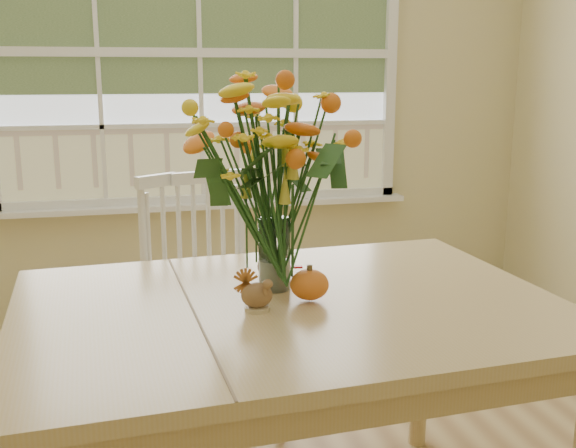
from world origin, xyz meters
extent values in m
cube|color=beige|center=(0.00, 2.25, 1.35)|extent=(4.00, 0.02, 2.70)
cube|color=silver|center=(0.00, 2.23, 1.55)|extent=(2.20, 0.00, 1.60)
cube|color=white|center=(0.00, 2.18, 0.69)|extent=(2.42, 0.12, 0.03)
cube|color=tan|center=(0.02, 0.10, 0.79)|extent=(1.58, 1.18, 0.04)
cube|color=tan|center=(0.02, 0.10, 0.72)|extent=(1.45, 1.05, 0.10)
cylinder|color=tan|center=(-0.68, 0.51, 0.39)|extent=(0.07, 0.07, 0.77)
cylinder|color=tan|center=(0.65, 0.59, 0.39)|extent=(0.07, 0.07, 0.77)
cube|color=white|center=(-0.11, 0.89, 0.49)|extent=(0.58, 0.56, 0.05)
cube|color=white|center=(-0.16, 1.07, 0.76)|extent=(0.47, 0.17, 0.54)
cylinder|color=white|center=(-0.24, 0.67, 0.23)|extent=(0.04, 0.04, 0.47)
cylinder|color=white|center=(-0.34, 1.01, 0.23)|extent=(0.04, 0.04, 0.47)
cylinder|color=white|center=(0.11, 0.77, 0.23)|extent=(0.04, 0.04, 0.47)
cylinder|color=white|center=(0.02, 1.10, 0.23)|extent=(0.04, 0.04, 0.47)
cylinder|color=white|center=(0.00, 0.23, 0.92)|extent=(0.09, 0.09, 0.22)
ellipsoid|color=orange|center=(0.07, 0.09, 0.85)|extent=(0.11, 0.11, 0.09)
cylinder|color=#CCB78C|center=(-0.09, 0.05, 0.82)|extent=(0.07, 0.07, 0.01)
ellipsoid|color=brown|center=(-0.09, 0.05, 0.86)|extent=(0.10, 0.08, 0.07)
ellipsoid|color=#38160F|center=(0.01, 0.30, 0.85)|extent=(0.09, 0.09, 0.08)
camera|label=1|loc=(-0.40, -1.66, 1.44)|focal=42.00mm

